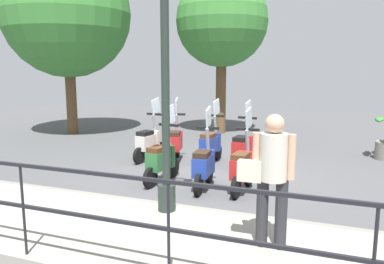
{
  "coord_description": "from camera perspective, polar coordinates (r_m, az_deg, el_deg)",
  "views": [
    {
      "loc": [
        -7.28,
        -2.27,
        2.24
      ],
      "look_at": [
        0.2,
        0.5,
        0.9
      ],
      "focal_mm": 35.0,
      "sensor_mm": 36.0,
      "label": 1
    }
  ],
  "objects": [
    {
      "name": "ground_plane",
      "position": [
        7.95,
        2.9,
        -6.84
      ],
      "size": [
        28.0,
        28.0,
        0.0
      ],
      "primitive_type": "plane",
      "color": "#4C4C4F"
    },
    {
      "name": "promenade_walkway",
      "position": [
        5.18,
        -7.98,
        -15.23
      ],
      "size": [
        2.2,
        20.0,
        0.15
      ],
      "color": "gray",
      "rests_on": "ground_plane"
    },
    {
      "name": "fence_railing",
      "position": [
        4.05,
        -15.38,
        -9.95
      ],
      "size": [
        0.04,
        16.03,
        1.07
      ],
      "color": "black",
      "rests_on": "promenade_walkway"
    },
    {
      "name": "lamp_post_near",
      "position": [
        5.36,
        -4.1,
        9.2
      ],
      "size": [
        0.26,
        0.9,
        4.62
      ],
      "color": "#232D28",
      "rests_on": "promenade_walkway"
    },
    {
      "name": "pedestrian_with_bag",
      "position": [
        4.44,
        11.98,
        -5.82
      ],
      "size": [
        0.32,
        0.65,
        1.59
      ],
      "rotation": [
        0.0,
        0.0,
        0.01
      ],
      "color": "#28282D",
      "rests_on": "promenade_walkway"
    },
    {
      "name": "tree_large",
      "position": [
        13.87,
        -18.54,
        16.68
      ],
      "size": [
        4.28,
        4.28,
        6.23
      ],
      "color": "brown",
      "rests_on": "ground_plane"
    },
    {
      "name": "tree_distant",
      "position": [
        13.35,
        4.56,
        16.46
      ],
      "size": [
        3.15,
        3.15,
        5.46
      ],
      "color": "brown",
      "rests_on": "ground_plane"
    },
    {
      "name": "scooter_near_0",
      "position": [
        6.93,
        7.74,
        -5.23
      ],
      "size": [
        1.23,
        0.44,
        1.54
      ],
      "rotation": [
        0.0,
        0.0,
        -0.06
      ],
      "color": "black",
      "rests_on": "ground_plane"
    },
    {
      "name": "scooter_near_1",
      "position": [
        7.03,
        1.84,
        -4.94
      ],
      "size": [
        1.23,
        0.44,
        1.54
      ],
      "rotation": [
        0.0,
        0.0,
        0.07
      ],
      "color": "black",
      "rests_on": "ground_plane"
    },
    {
      "name": "scooter_near_2",
      "position": [
        7.46,
        -4.66,
        -4.12
      ],
      "size": [
        1.23,
        0.45,
        1.54
      ],
      "rotation": [
        0.0,
        0.0,
        -0.14
      ],
      "color": "black",
      "rests_on": "ground_plane"
    },
    {
      "name": "scooter_far_0",
      "position": [
        8.61,
        7.74,
        -2.33
      ],
      "size": [
        1.23,
        0.44,
        1.54
      ],
      "rotation": [
        0.0,
        0.0,
        -0.12
      ],
      "color": "black",
      "rests_on": "ground_plane"
    },
    {
      "name": "scooter_far_1",
      "position": [
        8.93,
        2.87,
        -1.83
      ],
      "size": [
        1.23,
        0.44,
        1.54
      ],
      "rotation": [
        0.0,
        0.0,
        -0.1
      ],
      "color": "black",
      "rests_on": "ground_plane"
    },
    {
      "name": "scooter_far_2",
      "position": [
        9.19,
        -2.55,
        -1.5
      ],
      "size": [
        1.21,
        0.53,
        1.54
      ],
      "rotation": [
        0.0,
        0.0,
        0.27
      ],
      "color": "black",
      "rests_on": "ground_plane"
    },
    {
      "name": "scooter_far_3",
      "position": [
        9.3,
        -6.61,
        -1.42
      ],
      "size": [
        1.23,
        0.45,
        1.54
      ],
      "rotation": [
        0.0,
        0.0,
        -0.15
      ],
      "color": "black",
      "rests_on": "ground_plane"
    }
  ]
}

